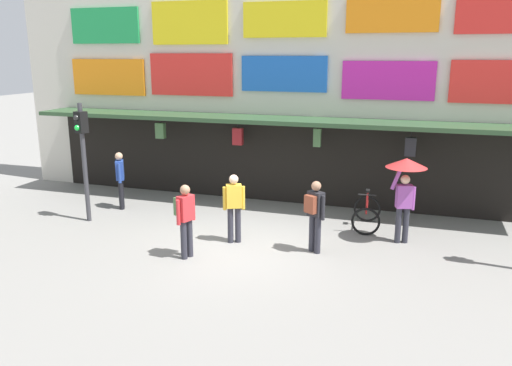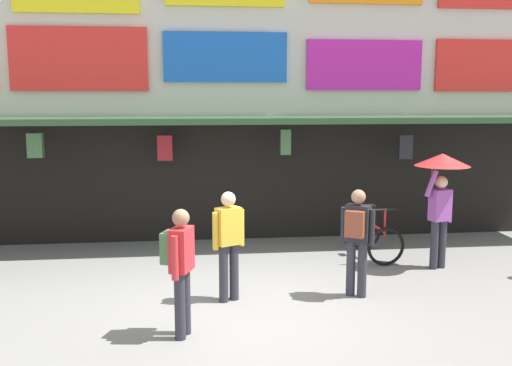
# 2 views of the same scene
# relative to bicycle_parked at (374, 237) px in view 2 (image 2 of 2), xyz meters

# --- Properties ---
(ground_plane) EXTENTS (80.00, 80.00, 0.00)m
(ground_plane) POSITION_rel_bicycle_parked_xyz_m (-2.73, -2.25, -0.39)
(ground_plane) COLOR gray
(shopfront) EXTENTS (18.00, 2.60, 8.00)m
(shopfront) POSITION_rel_bicycle_parked_xyz_m (-2.74, 2.32, 3.57)
(shopfront) COLOR beige
(shopfront) RESTS_ON ground
(bicycle_parked) EXTENTS (0.80, 1.21, 1.05)m
(bicycle_parked) POSITION_rel_bicycle_parked_xyz_m (0.00, 0.00, 0.00)
(bicycle_parked) COLOR black
(bicycle_parked) RESTS_ON ground
(pedestrian_in_blue) EXTENTS (0.48, 0.47, 1.68)m
(pedestrian_in_blue) POSITION_rel_bicycle_parked_xyz_m (-0.96, -2.06, 0.59)
(pedestrian_in_blue) COLOR #2D2D38
(pedestrian_in_blue) RESTS_ON ground
(pedestrian_in_red) EXTENTS (0.49, 0.35, 1.68)m
(pedestrian_in_red) POSITION_rel_bicycle_parked_xyz_m (-2.92, -2.02, 0.55)
(pedestrian_in_red) COLOR #2D2D38
(pedestrian_in_red) RESTS_ON ground
(pedestrian_in_green) EXTENTS (0.44, 0.50, 1.68)m
(pedestrian_in_green) POSITION_rel_bicycle_parked_xyz_m (-3.61, -3.23, 0.59)
(pedestrian_in_green) COLOR #2D2D38
(pedestrian_in_green) RESTS_ON ground
(pedestrian_with_umbrella) EXTENTS (0.96, 0.96, 2.08)m
(pedestrian_with_umbrella) POSITION_rel_bicycle_parked_xyz_m (0.92, -0.79, 1.25)
(pedestrian_with_umbrella) COLOR #2D2D38
(pedestrian_with_umbrella) RESTS_ON ground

